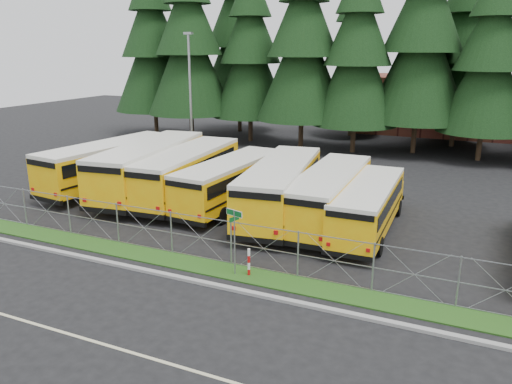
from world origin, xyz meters
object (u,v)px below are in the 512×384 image
Objects in this scene: bus_1 at (153,168)px; bus_4 at (282,189)px; bus_0 at (115,165)px; bus_2 at (190,174)px; bus_6 at (369,207)px; striped_bollard at (249,263)px; bus_3 at (233,183)px; street_sign at (234,228)px; light_standard at (190,92)px; bus_5 at (331,196)px.

bus_4 is at bearing -12.34° from bus_1.
bus_2 is at bearing 7.94° from bus_0.
bus_6 reaches higher than striped_bollard.
street_sign reaches higher than bus_3.
striped_bollard is 23.41m from light_standard.
street_sign is at bearing -90.63° from bus_4.
bus_5 reaches higher than street_sign.
bus_0 is 16.10m from striped_bollard.
light_standard is at bearing 130.90° from bus_4.
bus_5 is (11.79, -0.75, -0.20)m from bus_1.
street_sign is at bearing -47.89° from bus_1.
bus_0 is at bearing -89.59° from light_standard.
bus_1 is 11.82m from bus_5.
bus_1 reaches higher than bus_4.
bus_0 is 5.67m from bus_2.
bus_2 is at bearing 177.45° from bus_3.
bus_3 is at bearing 171.09° from bus_6.
bus_1 is at bearing 141.43° from striped_bollard.
striped_bollard is at bearing -116.27° from bus_6.
bus_6 is (13.97, -1.40, -0.33)m from bus_1.
bus_1 is 11.01m from light_standard.
street_sign is (1.00, -7.83, 0.51)m from bus_4.
bus_6 is at bearing -14.89° from bus_4.
bus_3 is (5.82, -0.27, -0.24)m from bus_1.
street_sign is (13.09, -8.63, 0.49)m from bus_0.
bus_0 reaches higher than bus_6.
bus_4 reaches higher than bus_3.
light_standard reaches higher than bus_6.
bus_5 is at bearing 81.49° from striped_bollard.
bus_4 is 4.13× the size of street_sign.
bus_1 is (3.02, -0.00, 0.08)m from bus_0.
light_standard reaches higher than bus_1.
bus_5 is at bearing 77.68° from street_sign.
bus_1 reaches higher than striped_bollard.
bus_5 is at bearing 162.32° from bus_6.
street_sign is at bearing -165.82° from striped_bollard.
light_standard reaches higher than street_sign.
light_standard is (-5.74, 9.76, 3.97)m from bus_2.
bus_2 is 1.07× the size of bus_5.
light_standard reaches higher than striped_bollard.
striped_bollard is at bearing -45.89° from bus_1.
bus_5 is 1.10× the size of bus_6.
bus_0 is 9.81× the size of striped_bollard.
bus_0 is 1.01× the size of bus_2.
bus_0 is 1.11× the size of bus_3.
bus_3 is 5.99m from bus_5.
bus_0 is 1.08× the size of bus_5.
bus_2 is at bearing 164.33° from bus_4.
light_standard is at bearing 135.11° from bus_3.
bus_4 is 1.14× the size of light_standard.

